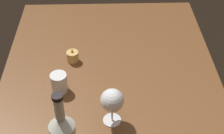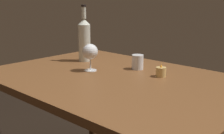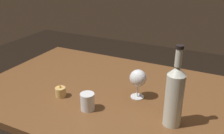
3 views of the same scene
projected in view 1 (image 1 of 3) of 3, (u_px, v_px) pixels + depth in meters
name	position (u px, v px, depth m)	size (l,w,h in m)	color
dining_table	(111.00, 101.00, 1.41)	(1.30, 0.90, 0.74)	brown
wine_glass_left	(111.00, 101.00, 1.14)	(0.08, 0.08, 0.15)	white
water_tumbler	(59.00, 83.00, 1.30)	(0.06, 0.06, 0.08)	white
votive_candle	(73.00, 57.00, 1.45)	(0.05, 0.05, 0.07)	#DBB266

